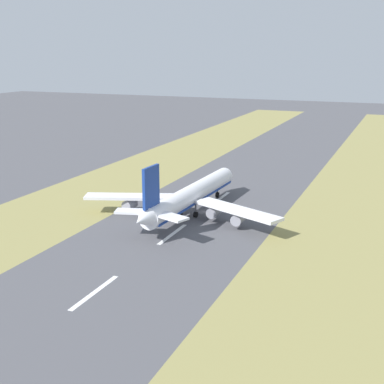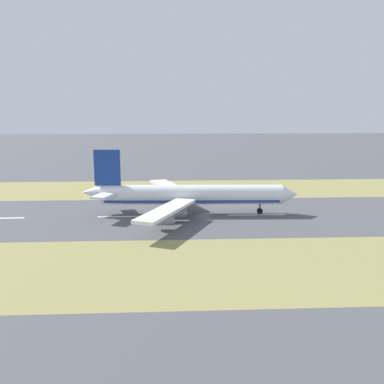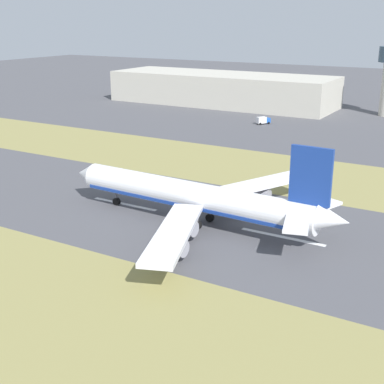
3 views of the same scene
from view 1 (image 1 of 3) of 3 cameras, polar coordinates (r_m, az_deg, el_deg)
ground_plane at (r=169.55m, az=1.15°, el=-2.10°), size 800.00×800.00×0.00m
grass_median_west at (r=189.81m, az=-11.62°, el=-0.55°), size 40.00×600.00×0.01m
grass_median_east at (r=159.74m, az=16.41°, el=-3.80°), size 40.00×600.00×0.01m
centreline_dash_near at (r=116.62m, az=-10.35°, el=-10.48°), size 1.20×18.00×0.01m
centreline_dash_mid at (r=149.14m, az=-2.09°, el=-4.51°), size 1.20×18.00×0.01m
centreline_dash_far at (r=184.63m, az=3.03°, el=-0.70°), size 1.20×18.00×0.01m
airplane_main_jet at (r=164.12m, az=-0.28°, el=-0.49°), size 64.09×67.16×20.20m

